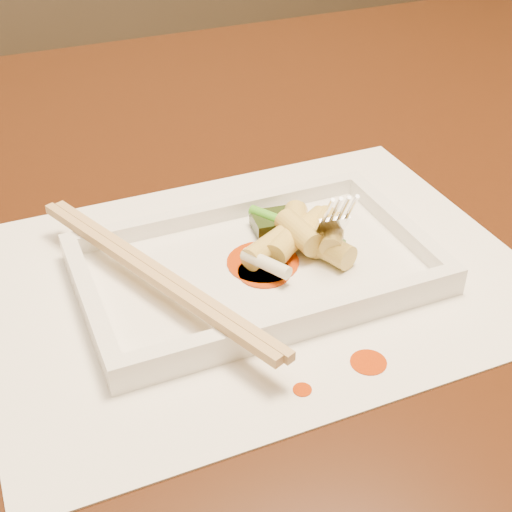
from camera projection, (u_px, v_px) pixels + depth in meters
name	position (u px, v px, depth m)	size (l,w,h in m)	color
table	(260.00, 278.00, 0.70)	(1.40, 0.90, 0.75)	black
placemat	(256.00, 276.00, 0.54)	(0.40, 0.30, 0.00)	white
sauce_splatter_a	(368.00, 362.00, 0.46)	(0.02, 0.02, 0.00)	#B53505
sauce_splatter_b	(302.00, 390.00, 0.44)	(0.01, 0.01, 0.00)	#B53505
plate_base	(256.00, 271.00, 0.53)	(0.26, 0.16, 0.01)	white
plate_rim_far	(221.00, 211.00, 0.58)	(0.26, 0.01, 0.01)	white
plate_rim_near	(300.00, 319.00, 0.47)	(0.26, 0.01, 0.01)	white
plate_rim_left	(90.00, 300.00, 0.49)	(0.01, 0.14, 0.01)	white
plate_rim_right	(399.00, 224.00, 0.57)	(0.01, 0.14, 0.01)	white
veg_piece	(277.00, 222.00, 0.57)	(0.04, 0.03, 0.01)	black
scallion_white	(266.00, 263.00, 0.52)	(0.01, 0.01, 0.04)	#EAEACC
scallion_green	(296.00, 227.00, 0.55)	(0.01, 0.01, 0.09)	#379417
chopstick_a	(148.00, 274.00, 0.50)	(0.01, 0.25, 0.01)	tan
chopstick_b	(159.00, 271.00, 0.50)	(0.01, 0.25, 0.01)	tan
fork	(334.00, 151.00, 0.53)	(0.09, 0.10, 0.14)	silver
sauce_blob_0	(263.00, 262.00, 0.54)	(0.05, 0.05, 0.00)	#B53505
sauce_blob_1	(264.00, 272.00, 0.53)	(0.04, 0.04, 0.00)	#B53505
rice_cake_0	(324.00, 246.00, 0.54)	(0.02, 0.02, 0.05)	#DDCE67
rice_cake_1	(305.00, 229.00, 0.56)	(0.02, 0.02, 0.05)	#DDCE67
rice_cake_2	(333.00, 234.00, 0.54)	(0.02, 0.02, 0.04)	#DDCE67
rice_cake_3	(294.00, 223.00, 0.56)	(0.02, 0.02, 0.04)	#DDCE67
rice_cake_4	(269.00, 246.00, 0.54)	(0.02, 0.02, 0.05)	#DDCE67
rice_cake_5	(299.00, 232.00, 0.54)	(0.02, 0.02, 0.04)	#DDCE67
rice_cake_6	(321.00, 231.00, 0.55)	(0.02, 0.02, 0.05)	#DDCE67
rice_cake_7	(286.00, 242.00, 0.54)	(0.02, 0.02, 0.04)	#DDCE67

